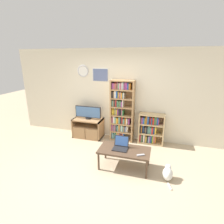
% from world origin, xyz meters
% --- Properties ---
extents(ground_plane, '(18.00, 18.00, 0.00)m').
position_xyz_m(ground_plane, '(0.00, 0.00, 0.00)').
color(ground_plane, tan).
extents(wall_back, '(6.56, 0.09, 2.60)m').
position_xyz_m(wall_back, '(-0.01, 1.99, 1.31)').
color(wall_back, beige).
rests_on(wall_back, ground_plane).
extents(tv_stand, '(0.88, 0.49, 0.58)m').
position_xyz_m(tv_stand, '(-0.88, 1.68, 0.29)').
color(tv_stand, '#9E754C').
rests_on(tv_stand, ground_plane).
extents(television, '(0.80, 0.18, 0.39)m').
position_xyz_m(television, '(-0.87, 1.72, 0.78)').
color(television, black).
rests_on(television, tv_stand).
extents(bookshelf_tall, '(0.66, 0.31, 1.76)m').
position_xyz_m(bookshelf_tall, '(0.12, 1.81, 0.87)').
color(bookshelf_tall, tan).
rests_on(bookshelf_tall, ground_plane).
extents(bookshelf_short, '(0.70, 0.30, 0.87)m').
position_xyz_m(bookshelf_short, '(0.96, 1.81, 0.43)').
color(bookshelf_short, tan).
rests_on(bookshelf_short, ground_plane).
extents(coffee_table, '(1.11, 0.56, 0.44)m').
position_xyz_m(coffee_table, '(0.53, 0.45, 0.40)').
color(coffee_table, '#4C3828').
rests_on(coffee_table, ground_plane).
extents(laptop, '(0.32, 0.29, 0.26)m').
position_xyz_m(laptop, '(0.43, 0.49, 0.51)').
color(laptop, '#232326').
rests_on(laptop, coffee_table).
extents(remote_near_laptop, '(0.16, 0.11, 0.02)m').
position_xyz_m(remote_near_laptop, '(0.89, 0.31, 0.45)').
color(remote_near_laptop, '#99999E').
rests_on(remote_near_laptop, coffee_table).
extents(cat, '(0.21, 0.43, 0.31)m').
position_xyz_m(cat, '(1.45, 0.29, 0.14)').
color(cat, white).
rests_on(cat, ground_plane).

